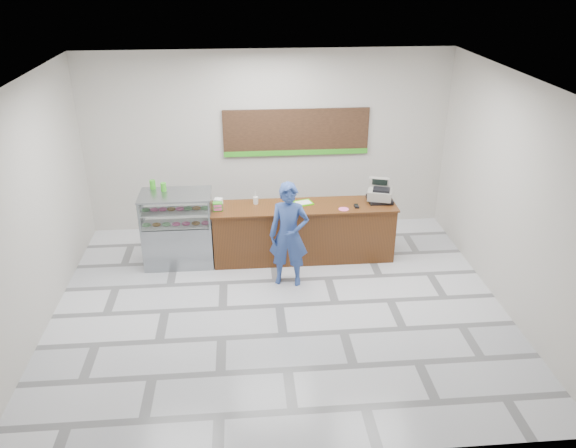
{
  "coord_description": "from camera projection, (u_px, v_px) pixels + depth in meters",
  "views": [
    {
      "loc": [
        -0.5,
        -7.43,
        4.99
      ],
      "look_at": [
        0.21,
        0.9,
        0.99
      ],
      "focal_mm": 35.0,
      "sensor_mm": 36.0,
      "label": 1
    }
  ],
  "objects": [
    {
      "name": "green_cup_right",
      "position": [
        163.0,
        187.0,
        9.65
      ],
      "size": [
        0.09,
        0.09,
        0.15
      ],
      "primitive_type": "cylinder",
      "color": "green",
      "rests_on": "display_case"
    },
    {
      "name": "promo_box",
      "position": [
        218.0,
        206.0,
        9.64
      ],
      "size": [
        0.17,
        0.12,
        0.15
      ],
      "primitive_type": "cube",
      "rotation": [
        0.0,
        0.0,
        0.05
      ],
      "color": "green",
      "rests_on": "sales_counter"
    },
    {
      "name": "floor",
      "position": [
        279.0,
        306.0,
        8.87
      ],
      "size": [
        7.0,
        7.0,
        0.0
      ],
      "primitive_type": "plane",
      "color": "silver",
      "rests_on": "ground"
    },
    {
      "name": "serving_tray",
      "position": [
        302.0,
        203.0,
        9.94
      ],
      "size": [
        0.41,
        0.35,
        0.02
      ],
      "rotation": [
        0.0,
        0.0,
        0.29
      ],
      "color": "#43C205",
      "rests_on": "sales_counter"
    },
    {
      "name": "menu_board",
      "position": [
        296.0,
        133.0,
        10.74
      ],
      "size": [
        2.8,
        0.06,
        0.9
      ],
      "color": "black",
      "rests_on": "back_wall"
    },
    {
      "name": "ceiling",
      "position": [
        278.0,
        82.0,
        7.36
      ],
      "size": [
        7.0,
        7.0,
        0.0
      ],
      "primitive_type": "plane",
      "rotation": [
        3.14,
        0.0,
        0.0
      ],
      "color": "silver",
      "rests_on": "back_wall"
    },
    {
      "name": "napkin_box",
      "position": [
        218.0,
        202.0,
        9.86
      ],
      "size": [
        0.17,
        0.17,
        0.12
      ],
      "primitive_type": "cube",
      "rotation": [
        0.0,
        0.0,
        -0.28
      ],
      "color": "white",
      "rests_on": "sales_counter"
    },
    {
      "name": "green_cup_left",
      "position": [
        153.0,
        185.0,
        9.74
      ],
      "size": [
        0.1,
        0.1,
        0.16
      ],
      "primitive_type": "cylinder",
      "color": "green",
      "rests_on": "display_case"
    },
    {
      "name": "card_terminal",
      "position": [
        356.0,
        206.0,
        9.79
      ],
      "size": [
        0.07,
        0.14,
        0.04
      ],
      "primitive_type": "cube",
      "rotation": [
        0.0,
        0.0,
        0.0
      ],
      "color": "black",
      "rests_on": "sales_counter"
    },
    {
      "name": "cash_register",
      "position": [
        380.0,
        193.0,
        9.99
      ],
      "size": [
        0.53,
        0.54,
        0.4
      ],
      "rotation": [
        0.0,
        0.0,
        -0.31
      ],
      "color": "black",
      "rests_on": "sales_counter"
    },
    {
      "name": "display_case",
      "position": [
        178.0,
        228.0,
        9.84
      ],
      "size": [
        1.22,
        0.72,
        1.33
      ],
      "color": "gray",
      "rests_on": "floor"
    },
    {
      "name": "straw_cup",
      "position": [
        256.0,
        200.0,
        9.91
      ],
      "size": [
        0.09,
        0.09,
        0.13
      ],
      "primitive_type": "cylinder",
      "color": "silver",
      "rests_on": "sales_counter"
    },
    {
      "name": "customer",
      "position": [
        289.0,
        235.0,
        9.13
      ],
      "size": [
        0.72,
        0.55,
        1.78
      ],
      "primitive_type": "imported",
      "rotation": [
        0.0,
        0.0,
        -0.2
      ],
      "color": "#2D478C",
      "rests_on": "floor"
    },
    {
      "name": "back_wall",
      "position": [
        268.0,
        142.0,
        10.81
      ],
      "size": [
        7.0,
        0.0,
        7.0
      ],
      "primitive_type": "plane",
      "rotation": [
        1.57,
        0.0,
        0.0
      ],
      "color": "beige",
      "rests_on": "floor"
    },
    {
      "name": "donut_decal",
      "position": [
        344.0,
        209.0,
        9.72
      ],
      "size": [
        0.18,
        0.18,
        0.0
      ],
      "primitive_type": "cylinder",
      "color": "#FF5CA8",
      "rests_on": "sales_counter"
    },
    {
      "name": "sales_counter",
      "position": [
        304.0,
        232.0,
        10.08
      ],
      "size": [
        3.26,
        0.76,
        1.03
      ],
      "color": "#5B2C11",
      "rests_on": "floor"
    }
  ]
}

